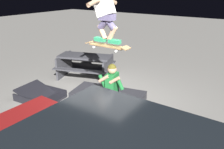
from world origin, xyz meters
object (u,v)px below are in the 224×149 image
picnic_table_back (85,63)px  kicker_ramp (41,96)px  person_sitting_on_ledge (110,91)px  skater_airborne (105,11)px  ledge_box_main (108,101)px  skateboard (107,46)px

picnic_table_back → kicker_ramp: bearing=91.2°
person_sitting_on_ledge → kicker_ramp: bearing=4.1°
skater_airborne → person_sitting_on_ledge: bearing=163.0°
ledge_box_main → skateboard: bearing=123.9°
kicker_ramp → ledge_box_main: bearing=-163.6°
person_sitting_on_ledge → picnic_table_back: size_ratio=0.64×
person_sitting_on_ledge → skateboard: skateboard is taller
skater_airborne → kicker_ramp: 3.07m
ledge_box_main → skateboard: skateboard is taller
skateboard → kicker_ramp: 2.64m
ledge_box_main → kicker_ramp: ledge_box_main is taller
person_sitting_on_ledge → picnic_table_back: person_sitting_on_ledge is taller
picnic_table_back → skateboard: bearing=140.8°
person_sitting_on_ledge → skater_airborne: size_ratio=1.17×
person_sitting_on_ledge → picnic_table_back: bearing=-38.6°
person_sitting_on_ledge → skateboard: bearing=-24.8°
ledge_box_main → person_sitting_on_ledge: person_sitting_on_ledge is taller
person_sitting_on_ledge → picnic_table_back: 2.84m
skater_airborne → skateboard: bearing=179.0°
ledge_box_main → skater_airborne: bearing=116.8°
ledge_box_main → skater_airborne: skater_airborne is taller
skater_airborne → picnic_table_back: size_ratio=0.55×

